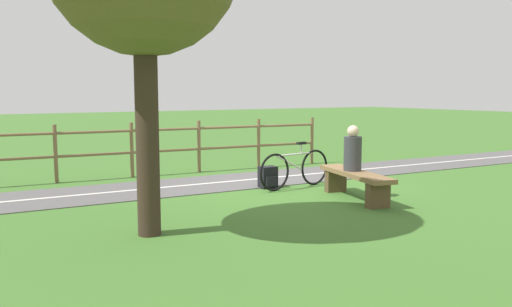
{
  "coord_description": "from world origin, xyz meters",
  "views": [
    {
      "loc": [
        -8.61,
        5.93,
        1.9
      ],
      "look_at": [
        -0.88,
        1.26,
        0.84
      ],
      "focal_mm": 37.3,
      "sensor_mm": 36.0,
      "label": 1
    }
  ],
  "objects_px": {
    "bench": "(355,180)",
    "backpack": "(268,177)",
    "bicycle": "(295,169)",
    "person_seated": "(353,151)"
  },
  "relations": [
    {
      "from": "person_seated",
      "to": "bicycle",
      "type": "distance_m",
      "value": 1.45
    },
    {
      "from": "backpack",
      "to": "bench",
      "type": "bearing_deg",
      "value": -156.98
    },
    {
      "from": "bench",
      "to": "backpack",
      "type": "height_order",
      "value": "bench"
    },
    {
      "from": "person_seated",
      "to": "backpack",
      "type": "relative_size",
      "value": 1.88
    },
    {
      "from": "person_seated",
      "to": "bicycle",
      "type": "bearing_deg",
      "value": 24.55
    },
    {
      "from": "bicycle",
      "to": "person_seated",
      "type": "bearing_deg",
      "value": 94.64
    },
    {
      "from": "bench",
      "to": "backpack",
      "type": "relative_size",
      "value": 4.71
    },
    {
      "from": "person_seated",
      "to": "backpack",
      "type": "xyz_separation_m",
      "value": [
        1.61,
        0.76,
        -0.64
      ]
    },
    {
      "from": "bench",
      "to": "backpack",
      "type": "distance_m",
      "value": 1.87
    },
    {
      "from": "person_seated",
      "to": "bicycle",
      "type": "height_order",
      "value": "person_seated"
    }
  ]
}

